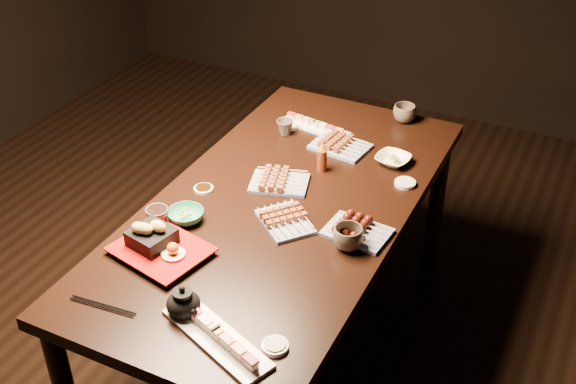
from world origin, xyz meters
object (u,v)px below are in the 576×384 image
object	(u,v)px
yakitori_plate_right	(285,218)
teacup_near_left	(158,218)
teapot	(183,301)
condiment_bottle	(322,157)
yakitori_plate_left	(340,142)
dining_table	(283,280)
teacup_mid_right	(348,238)
edamame_bowl_green	(186,216)
edamame_bowl_cream	(393,160)
teacup_far_right	(404,113)
yakitori_plate_center	(279,179)
tempura_tray	(160,241)
sushi_platter_far	(315,124)
sushi_platter_near	(216,334)
teacup_far_left	(285,127)

from	to	relation	value
yakitori_plate_right	teacup_near_left	size ratio (longest dim) A/B	2.54
teapot	condiment_bottle	size ratio (longest dim) A/B	1.00
teacup_near_left	yakitori_plate_left	bearing A→B (deg)	65.27
teacup_near_left	dining_table	bearing A→B (deg)	44.63
dining_table	teacup_mid_right	size ratio (longest dim) A/B	17.30
edamame_bowl_green	edamame_bowl_cream	distance (m)	0.88
dining_table	teacup_mid_right	world-z (taller)	teacup_mid_right
condiment_bottle	teapot	bearing A→B (deg)	-92.47
teacup_far_right	condiment_bottle	distance (m)	0.56
yakitori_plate_center	condiment_bottle	world-z (taller)	condiment_bottle
yakitori_plate_center	tempura_tray	world-z (taller)	tempura_tray
edamame_bowl_cream	condiment_bottle	size ratio (longest dim) A/B	1.09
yakitori_plate_center	condiment_bottle	bearing A→B (deg)	42.31
tempura_tray	teacup_far_right	distance (m)	1.34
edamame_bowl_green	teapot	size ratio (longest dim) A/B	1.06
yakitori_plate_center	teapot	size ratio (longest dim) A/B	1.77
condiment_bottle	teacup_mid_right	bearing A→B (deg)	-56.12
edamame_bowl_green	teapot	bearing A→B (deg)	-57.82
teacup_mid_right	sushi_platter_far	bearing A→B (deg)	121.89
yakitori_plate_center	tempura_tray	distance (m)	0.58
tempura_tray	condiment_bottle	distance (m)	0.78
sushi_platter_far	yakitori_plate_left	world-z (taller)	yakitori_plate_left
yakitori_plate_right	teacup_near_left	bearing A→B (deg)	-111.97
teacup_mid_right	teacup_far_right	world-z (taller)	teacup_mid_right
yakitori_plate_left	teacup_mid_right	distance (m)	0.67
yakitori_plate_right	sushi_platter_near	bearing A→B (deg)	-43.26
edamame_bowl_green	teacup_mid_right	distance (m)	0.59
teacup_far_left	teacup_far_right	bearing A→B (deg)	38.58
dining_table	edamame_bowl_cream	world-z (taller)	edamame_bowl_cream
edamame_bowl_green	teacup_near_left	distance (m)	0.10
teacup_far_right	teapot	size ratio (longest dim) A/B	0.80
teacup_far_left	condiment_bottle	distance (m)	0.33
teacup_far_left	teacup_near_left	bearing A→B (deg)	-97.36
dining_table	yakitori_plate_left	xyz separation A→B (m)	(0.04, 0.47, 0.40)
dining_table	teacup_near_left	xyz separation A→B (m)	(-0.33, -0.32, 0.41)
edamame_bowl_cream	teacup_far_left	size ratio (longest dim) A/B	1.87
condiment_bottle	yakitori_plate_right	bearing A→B (deg)	-85.72
teacup_mid_right	condiment_bottle	xyz separation A→B (m)	(-0.28, 0.42, 0.02)
sushi_platter_near	edamame_bowl_green	world-z (taller)	sushi_platter_near
sushi_platter_near	tempura_tray	world-z (taller)	tempura_tray
dining_table	teacup_near_left	world-z (taller)	teacup_near_left
teacup_far_right	teapot	bearing A→B (deg)	-97.79
teapot	yakitori_plate_center	bearing A→B (deg)	119.47
teacup_far_left	yakitori_plate_left	bearing A→B (deg)	-1.65
teacup_mid_right	teapot	bearing A→B (deg)	-121.68
sushi_platter_near	tempura_tray	size ratio (longest dim) A/B	1.31
teacup_mid_right	condiment_bottle	world-z (taller)	condiment_bottle
dining_table	edamame_bowl_cream	xyz separation A→B (m)	(0.27, 0.45, 0.39)
teacup_far_right	sushi_platter_near	bearing A→B (deg)	-92.17
yakitori_plate_right	teacup_mid_right	distance (m)	0.25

